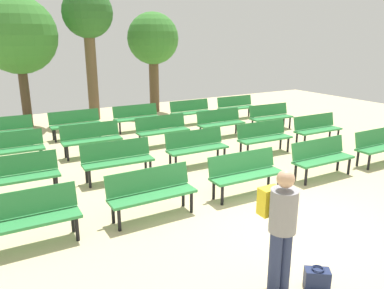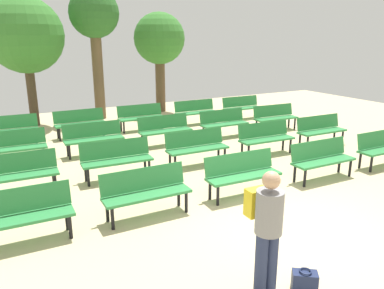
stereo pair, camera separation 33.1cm
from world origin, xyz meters
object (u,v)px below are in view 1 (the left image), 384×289
object	(u,v)px
bench_r0_c1	(151,190)
bench_r1_c3	(264,136)
bench_r0_c4	(380,144)
bench_r3_c3	(191,110)
tree_0	(18,36)
bench_r0_c0	(26,216)
bench_r2_c0	(10,147)
bench_r3_c4	(236,106)
handbag	(317,278)
bench_r2_c3	(220,121)
visitor_with_backpack	(280,224)
bench_r0_c2	(245,171)
bench_r1_c0	(17,174)
bench_r0_c3	(321,156)
bench_r1_c4	(317,127)
tree_1	(153,40)
bench_r2_c2	(162,128)
bench_r3_c0	(4,130)
bench_r2_c4	(270,115)
bench_r2_c1	(91,137)
bench_r1_c1	(117,158)
bench_r3_c2	(137,116)
tree_2	(88,18)
bench_r1_c2	(196,146)
bench_r3_c1	(76,122)

from	to	relation	value
bench_r0_c1	bench_r1_c3	bearing A→B (deg)	24.87
bench_r0_c4	bench_r3_c3	bearing A→B (deg)	107.32
tree_0	bench_r3_c3	bearing A→B (deg)	-25.67
bench_r0_c0	bench_r2_c0	size ratio (longest dim) A/B	1.00
bench_r3_c4	tree_0	distance (m)	8.27
handbag	bench_r2_c3	bearing A→B (deg)	64.74
bench_r0_c1	bench_r2_c0	world-z (taller)	same
bench_r3_c3	visitor_with_backpack	size ratio (longest dim) A/B	0.97
bench_r0_c2	bench_r1_c0	xyz separation A→B (m)	(-4.06, 2.19, 0.00)
bench_r0_c3	bench_r1_c4	bearing A→B (deg)	45.04
bench_r1_c0	visitor_with_backpack	distance (m)	5.47
bench_r0_c1	tree_0	world-z (taller)	tree_0
bench_r1_c4	tree_1	bearing A→B (deg)	107.62
bench_r2_c2	bench_r2_c3	xyz separation A→B (m)	(2.06, -0.08, 0.00)
bench_r3_c0	bench_r0_c3	bearing A→B (deg)	-43.94
bench_r2_c4	bench_r2_c1	bearing A→B (deg)	-179.10
bench_r2_c0	bench_r0_c1	bearing A→B (deg)	-63.75
bench_r1_c0	bench_r1_c3	size ratio (longest dim) A/B	1.00
bench_r0_c1	bench_r0_c3	distance (m)	4.25
bench_r0_c4	bench_r0_c3	bearing A→B (deg)	178.97
bench_r0_c4	bench_r3_c3	size ratio (longest dim) A/B	1.00
handbag	bench_r2_c4	bearing A→B (deg)	52.21
bench_r1_c3	bench_r3_c3	bearing A→B (deg)	91.17
bench_r3_c0	bench_r1_c1	bearing A→B (deg)	-62.33
bench_r1_c0	bench_r2_c1	world-z (taller)	same
bench_r3_c3	bench_r3_c4	bearing A→B (deg)	-1.79
bench_r0_c2	bench_r3_c2	size ratio (longest dim) A/B	1.01
bench_r0_c0	bench_r0_c3	world-z (taller)	same
bench_r2_c3	bench_r3_c2	distance (m)	2.97
bench_r0_c1	bench_r0_c2	size ratio (longest dim) A/B	0.99
bench_r2_c4	handbag	bearing A→B (deg)	-124.77
bench_r1_c3	bench_r2_c4	bearing A→B (deg)	47.44
tree_2	bench_r3_c4	bearing A→B (deg)	-29.17
bench_r1_c1	bench_r3_c0	xyz separation A→B (m)	(-1.96, 4.27, 0.00)
bench_r3_c2	tree_0	distance (m)	4.85
bench_r2_c1	bench_r2_c2	xyz separation A→B (m)	(2.13, -0.06, 0.00)
bench_r1_c0	bench_r1_c1	distance (m)	2.09
tree_0	bench_r3_c0	bearing A→B (deg)	-112.06
bench_r1_c3	bench_r3_c4	bearing A→B (deg)	65.30
bench_r0_c3	bench_r1_c0	size ratio (longest dim) A/B	0.99
bench_r2_c0	bench_r2_c2	xyz separation A→B (m)	(4.16, -0.12, 0.00)
bench_r1_c4	bench_r3_c0	distance (m)	9.35
bench_r3_c2	bench_r1_c2	bearing A→B (deg)	-90.43
bench_r0_c0	bench_r3_c4	size ratio (longest dim) A/B	1.00
bench_r1_c3	bench_r3_c1	world-z (taller)	same
bench_r0_c2	bench_r2_c2	size ratio (longest dim) A/B	1.01
bench_r3_c2	bench_r3_c4	distance (m)	4.18
bench_r1_c2	tree_2	size ratio (longest dim) A/B	0.33
bench_r0_c0	bench_r1_c3	size ratio (longest dim) A/B	0.99
bench_r3_c1	bench_r3_c4	bearing A→B (deg)	-1.64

